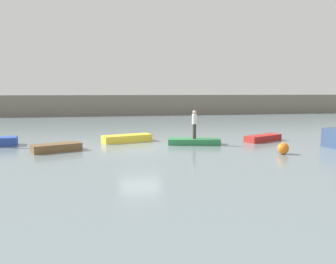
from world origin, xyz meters
The scene contains 8 objects.
ground_plane centered at (0.00, 0.00, 0.00)m, with size 120.00×120.00×0.00m, color slate.
embankment_wall centered at (0.00, 28.42, 1.44)m, with size 80.00×1.20×2.88m, color gray.
rowboat_brown centered at (-4.81, -0.45, 0.22)m, with size 2.67×1.08×0.44m, color brown.
rowboat_yellow centered at (-0.62, 2.47, 0.24)m, with size 3.30×1.08×0.48m, color gold.
rowboat_green centered at (3.55, 0.52, 0.19)m, with size 3.30×1.16×0.38m, color #2D7F47.
rowboat_red centered at (8.58, 1.08, 0.21)m, with size 2.90×0.91×0.42m, color red.
person_white_shirt centered at (3.55, 0.52, 1.40)m, with size 0.32×0.32×1.82m.
mooring_buoy centered at (7.42, -3.65, 0.31)m, with size 0.62×0.62×0.62m, color orange.
Camera 1 is at (-2.12, -20.34, 3.39)m, focal length 36.26 mm.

